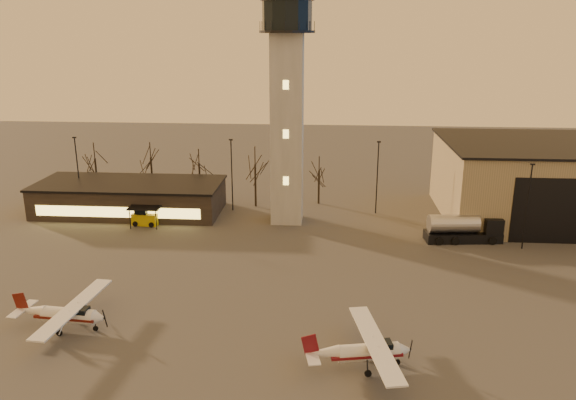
% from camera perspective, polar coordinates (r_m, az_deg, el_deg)
% --- Properties ---
extents(ground, '(220.00, 220.00, 0.00)m').
position_cam_1_polar(ground, '(47.63, -2.95, -13.81)').
color(ground, '#43413E').
rests_on(ground, ground).
extents(control_tower, '(6.80, 6.80, 32.60)m').
position_cam_1_polar(control_tower, '(71.29, -0.10, 10.43)').
color(control_tower, gray).
rests_on(control_tower, ground).
extents(hangar, '(30.60, 20.60, 10.30)m').
position_cam_1_polar(hangar, '(82.85, 25.83, 1.78)').
color(hangar, '#988563').
rests_on(hangar, ground).
extents(terminal, '(25.40, 12.20, 4.30)m').
position_cam_1_polar(terminal, '(80.71, -15.74, 0.27)').
color(terminal, black).
rests_on(terminal, ground).
extents(light_poles, '(58.50, 12.25, 10.14)m').
position_cam_1_polar(light_poles, '(74.24, 0.35, 2.10)').
color(light_poles, black).
rests_on(light_poles, ground).
extents(tree_row, '(37.20, 9.20, 8.80)m').
position_cam_1_polar(tree_row, '(84.08, -8.98, 4.02)').
color(tree_row, black).
rests_on(tree_row, ground).
extents(cessna_front, '(8.81, 11.09, 3.05)m').
position_cam_1_polar(cessna_front, '(43.94, 8.32, -15.26)').
color(cessna_front, silver).
rests_on(cessna_front, ground).
extents(cessna_rear, '(8.75, 11.04, 3.03)m').
position_cam_1_polar(cessna_rear, '(51.73, -21.20, -11.08)').
color(cessna_rear, silver).
rests_on(cessna_rear, ground).
extents(fuel_truck, '(9.18, 3.69, 3.32)m').
position_cam_1_polar(fuel_truck, '(70.45, 17.34, -2.99)').
color(fuel_truck, black).
rests_on(fuel_truck, ground).
extents(service_cart, '(3.46, 2.38, 2.09)m').
position_cam_1_polar(service_cart, '(75.43, -14.28, -1.84)').
color(service_cart, gold).
rests_on(service_cart, ground).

